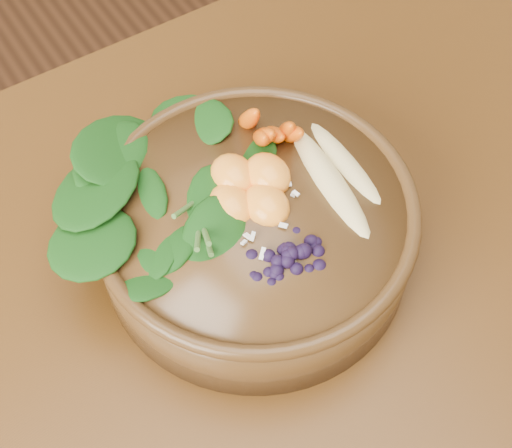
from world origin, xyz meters
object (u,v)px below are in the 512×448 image
object	(u,v)px
carrot_cluster	(271,97)
banana_halves	(338,161)
mandarin_cluster	(249,180)
dining_table	(362,389)
blueberry_pile	(291,245)
stoneware_bowl	(256,230)
kale_heap	(181,159)

from	to	relation	value
carrot_cluster	banana_halves	world-z (taller)	carrot_cluster
mandarin_cluster	dining_table	bearing A→B (deg)	-78.88
blueberry_pile	mandarin_cluster	bearing A→B (deg)	82.96
stoneware_bowl	banana_halves	bearing A→B (deg)	-5.04
stoneware_bowl	blueberry_pile	distance (m)	0.08
stoneware_bowl	carrot_cluster	bearing A→B (deg)	48.53
dining_table	kale_heap	size ratio (longest dim) A/B	9.04
dining_table	blueberry_pile	size ratio (longest dim) A/B	12.82
kale_heap	stoneware_bowl	bearing A→B (deg)	-60.91
carrot_cluster	kale_heap	bearing A→B (deg)	-169.49
banana_halves	blueberry_pile	xyz separation A→B (m)	(-0.08, -0.05, 0.01)
kale_heap	carrot_cluster	distance (m)	0.09
stoneware_bowl	mandarin_cluster	distance (m)	0.05
banana_halves	blueberry_pile	distance (m)	0.10
banana_halves	kale_heap	bearing A→B (deg)	156.45
stoneware_bowl	carrot_cluster	distance (m)	0.11
kale_heap	carrot_cluster	xyz separation A→B (m)	(0.09, 0.00, 0.02)
banana_halves	mandarin_cluster	bearing A→B (deg)	170.25
stoneware_bowl	mandarin_cluster	bearing A→B (deg)	75.88
kale_heap	carrot_cluster	world-z (taller)	carrot_cluster
dining_table	blueberry_pile	xyz separation A→B (m)	(-0.04, 0.08, 0.18)
stoneware_bowl	blueberry_pile	size ratio (longest dim) A/B	2.16
stoneware_bowl	dining_table	bearing A→B (deg)	-75.86
dining_table	mandarin_cluster	xyz separation A→B (m)	(-0.03, 0.15, 0.18)
kale_heap	banana_halves	distance (m)	0.13
mandarin_cluster	kale_heap	bearing A→B (deg)	130.44
stoneware_bowl	kale_heap	distance (m)	0.09
mandarin_cluster	blueberry_pile	xyz separation A→B (m)	(-0.01, -0.07, 0.00)
mandarin_cluster	banana_halves	bearing A→B (deg)	-17.53
kale_heap	blueberry_pile	world-z (taller)	kale_heap
stoneware_bowl	banana_halves	xyz separation A→B (m)	(0.08, -0.01, 0.05)
kale_heap	banana_halves	bearing A→B (deg)	-31.33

